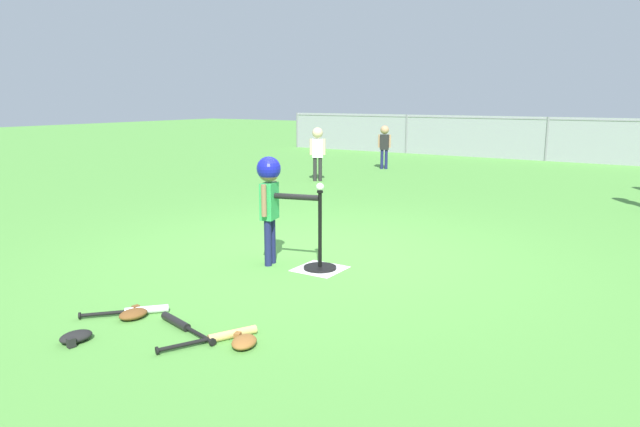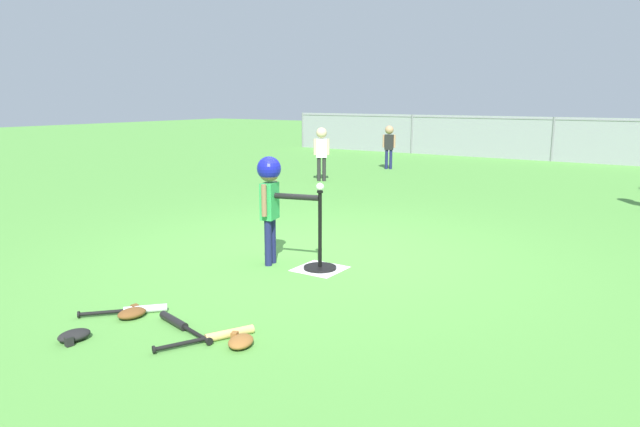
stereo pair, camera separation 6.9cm
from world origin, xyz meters
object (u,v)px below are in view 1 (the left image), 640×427
baseball_on_tee (320,187)px  spare_bat_black (181,324)px  spare_bat_silver (138,311)px  glove_by_plate (76,337)px  batter_child (270,188)px  fielder_near_right (384,141)px  glove_near_bats (244,342)px  batting_tee (320,256)px  fielder_deep_center (318,147)px  spare_bat_wood (223,336)px  glove_tossed_aside (133,314)px

baseball_on_tee → spare_bat_black: 1.93m
spare_bat_silver → glove_by_plate: bearing=-84.7°
batter_child → spare_bat_silver: batter_child is taller
spare_bat_silver → spare_bat_black: same height
baseball_on_tee → spare_bat_silver: bearing=-106.8°
batter_child → spare_bat_black: batter_child is taller
spare_bat_black → glove_by_plate: size_ratio=2.69×
baseball_on_tee → glove_by_plate: 2.49m
fielder_near_right → spare_bat_black: fielder_near_right is taller
fielder_near_right → glove_near_bats: (3.62, -9.30, -0.61)m
baseball_on_tee → fielder_near_right: (-3.09, 7.54, -0.16)m
batting_tee → glove_by_plate: 2.37m
fielder_deep_center → baseball_on_tee: bearing=-56.7°
spare_bat_wood → glove_tossed_aside: (-0.84, -0.07, 0.01)m
fielder_near_right → glove_by_plate: fielder_near_right is taller
baseball_on_tee → glove_near_bats: 1.99m
fielder_near_right → spare_bat_wood: 9.93m
glove_by_plate → glove_near_bats: bearing=29.0°
baseball_on_tee → spare_bat_wood: 1.95m
batter_child → spare_bat_black: bearing=-75.0°
glove_near_bats → fielder_deep_center: bearing=119.5°
glove_near_bats → glove_tossed_aside: bearing=-176.3°
glove_by_plate → glove_tossed_aside: (-0.01, 0.49, 0.00)m
batter_child → spare_bat_black: 1.85m
spare_bat_wood → spare_bat_black: (-0.40, -0.00, 0.00)m
glove_near_bats → glove_tossed_aside: size_ratio=1.08×
baseball_on_tee → glove_near_bats: (0.53, -1.76, -0.77)m
spare_bat_black → glove_near_bats: glove_near_bats is taller
fielder_deep_center → glove_by_plate: size_ratio=4.35×
baseball_on_tee → batter_child: bearing=-165.5°
batting_tee → baseball_on_tee: size_ratio=10.41×
fielder_deep_center → fielder_near_right: (0.22, 2.52, -0.03)m
spare_bat_silver → spare_bat_wood: 0.87m
spare_bat_black → glove_by_plate: 0.70m
baseball_on_tee → spare_bat_wood: (0.34, -1.76, -0.78)m
batter_child → spare_bat_wood: (0.84, -1.63, -0.74)m
batter_child → glove_by_plate: bearing=-89.5°
glove_tossed_aside → fielder_near_right: bearing=105.5°
spare_bat_silver → baseball_on_tee: bearing=73.2°
spare_bat_silver → glove_near_bats: glove_near_bats is taller
fielder_near_right → glove_tossed_aside: size_ratio=4.17×
spare_bat_wood → glove_near_bats: glove_near_bats is taller
batting_tee → fielder_deep_center: 6.04m
fielder_deep_center → spare_bat_silver: (2.77, -6.78, -0.65)m
glove_near_bats → batter_child: bearing=122.2°
batter_child → fielder_deep_center: (-2.81, 5.15, -0.08)m
spare_bat_wood → glove_near_bats: (0.19, 0.00, 0.01)m
spare_bat_wood → fielder_near_right: bearing=110.3°
batter_child → spare_bat_black: size_ratio=1.64×
batting_tee → glove_by_plate: batting_tee is taller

